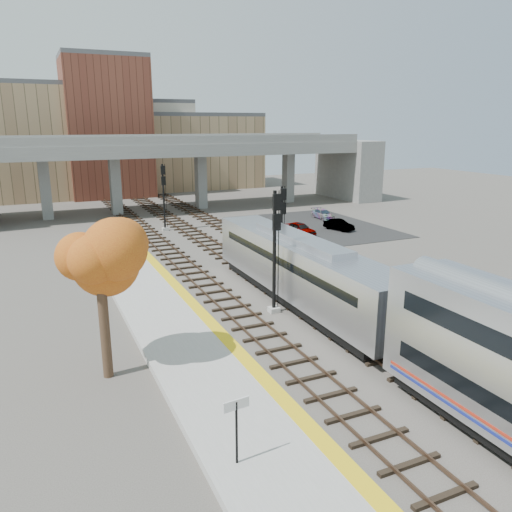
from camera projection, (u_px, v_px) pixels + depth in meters
name	position (u px, v px, depth m)	size (l,w,h in m)	color
ground	(358.00, 357.00, 24.12)	(160.00, 160.00, 0.00)	#47423D
platform	(217.00, 385.00, 21.18)	(4.50, 60.00, 0.35)	#9E9E99
yellow_strip	(258.00, 372.00, 21.89)	(0.70, 60.00, 0.01)	yellow
tracks	(265.00, 281.00, 35.47)	(10.70, 95.00, 0.25)	black
overpass	(185.00, 164.00, 64.17)	(54.00, 12.00, 9.50)	slate
buildings_far	(125.00, 142.00, 81.15)	(43.00, 21.00, 20.60)	tan
parking_lot	(312.00, 227.00, 54.33)	(14.00, 18.00, 0.04)	black
locomotive	(300.00, 268.00, 30.70)	(3.02, 19.05, 4.10)	#A8AAB2
signal_mast_near	(275.00, 253.00, 28.83)	(0.60, 0.64, 7.28)	#9E9E99
signal_mast_mid	(282.00, 232.00, 36.83)	(0.60, 0.64, 6.53)	#9E9E99
signal_mast_far	(164.00, 198.00, 51.53)	(0.60, 0.64, 6.91)	#9E9E99
station_sign	(236.00, 418.00, 15.66)	(0.90, 0.14, 2.27)	black
tree	(99.00, 265.00, 20.95)	(3.60, 3.60, 6.99)	#382619
car_a	(300.00, 229.00, 49.97)	(1.51, 3.76, 1.28)	#99999E
car_b	(339.00, 225.00, 52.32)	(1.18, 3.39, 1.12)	#99999E
car_c	(323.00, 214.00, 58.65)	(1.52, 3.73, 1.08)	#99999E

